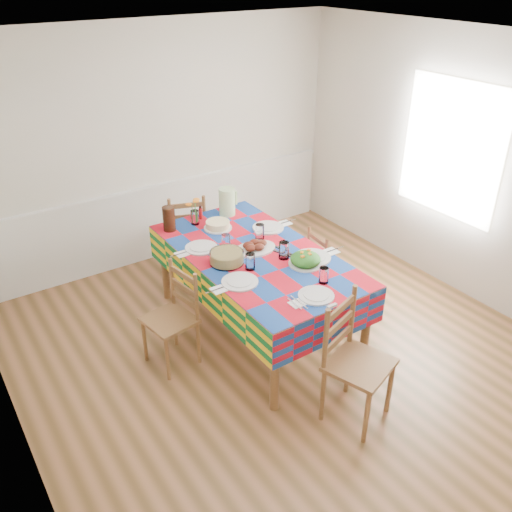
{
  "coord_description": "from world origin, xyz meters",
  "views": [
    {
      "loc": [
        -2.43,
        -3.04,
        3.24
      ],
      "look_at": [
        -0.15,
        0.35,
        0.97
      ],
      "focal_mm": 38.0,
      "sensor_mm": 36.0,
      "label": 1
    }
  ],
  "objects": [
    {
      "name": "setting_near_head",
      "position": [
        0.06,
        -0.24,
        0.87
      ],
      "size": [
        0.48,
        0.32,
        0.14
      ],
      "color": "silver",
      "rests_on": "dining_table"
    },
    {
      "name": "setting_left_far",
      "position": [
        -0.31,
        0.9,
        0.88
      ],
      "size": [
        0.55,
        0.33,
        0.15
      ],
      "rotation": [
        0.0,
        0.0,
        1.57
      ],
      "color": "silver",
      "rests_on": "dining_table"
    },
    {
      "name": "green_pitcher",
      "position": [
        0.23,
        1.46,
        0.99
      ],
      "size": [
        0.17,
        0.17,
        0.29
      ],
      "primitive_type": "cylinder",
      "color": "#C2EBA6",
      "rests_on": "dining_table"
    },
    {
      "name": "wainscot",
      "position": [
        0.0,
        2.48,
        0.49
      ],
      "size": [
        4.41,
        0.06,
        0.92
      ],
      "color": "white",
      "rests_on": "room"
    },
    {
      "name": "hot_sauce",
      "position": [
        -0.05,
        1.52,
        0.92
      ],
      "size": [
        0.04,
        0.04,
        0.15
      ],
      "primitive_type": "cylinder",
      "color": "#B40E13",
      "rests_on": "dining_table"
    },
    {
      "name": "flower_vase",
      "position": [
        -0.16,
        1.45,
        0.96
      ],
      "size": [
        0.17,
        0.14,
        0.28
      ],
      "color": "white",
      "rests_on": "dining_table"
    },
    {
      "name": "serving_utensils",
      "position": [
        0.21,
        0.49,
        0.85
      ],
      "size": [
        0.16,
        0.36,
        0.01
      ],
      "color": "black",
      "rests_on": "dining_table"
    },
    {
      "name": "chair_right",
      "position": [
        0.88,
        0.59,
        0.41
      ],
      "size": [
        0.39,
        0.41,
        0.84
      ],
      "rotation": [
        0.0,
        0.0,
        1.46
      ],
      "color": "brown",
      "rests_on": "room"
    },
    {
      "name": "dining_table",
      "position": [
        0.01,
        0.58,
        0.75
      ],
      "size": [
        1.17,
        2.17,
        0.84
      ],
      "color": "brown",
      "rests_on": "room"
    },
    {
      "name": "cake",
      "position": [
        -0.02,
        1.22,
        0.88
      ],
      "size": [
        0.28,
        0.28,
        0.08
      ],
      "color": "silver",
      "rests_on": "dining_table"
    },
    {
      "name": "chair_near",
      "position": [
        -0.01,
        -0.79,
        0.52
      ],
      "size": [
        0.58,
        0.57,
        1.05
      ],
      "rotation": [
        0.0,
        0.0,
        0.33
      ],
      "color": "brown",
      "rests_on": "room"
    },
    {
      "name": "setting_right_near",
      "position": [
        0.3,
        0.27,
        0.88
      ],
      "size": [
        0.63,
        0.36,
        0.16
      ],
      "rotation": [
        0.0,
        0.0,
        -1.57
      ],
      "color": "silver",
      "rests_on": "dining_table"
    },
    {
      "name": "chair_left",
      "position": [
        -0.86,
        0.59,
        0.46
      ],
      "size": [
        0.45,
        0.47,
        0.93
      ],
      "rotation": [
        0.0,
        0.0,
        -1.41
      ],
      "color": "brown",
      "rests_on": "room"
    },
    {
      "name": "pasta_bowl",
      "position": [
        -0.31,
        0.58,
        0.9
      ],
      "size": [
        0.31,
        0.31,
        0.11
      ],
      "color": "white",
      "rests_on": "dining_table"
    },
    {
      "name": "setting_left_near",
      "position": [
        -0.33,
        0.28,
        0.88
      ],
      "size": [
        0.57,
        0.34,
        0.15
      ],
      "rotation": [
        0.0,
        0.0,
        1.57
      ],
      "color": "silver",
      "rests_on": "dining_table"
    },
    {
      "name": "room",
      "position": [
        0.0,
        0.0,
        1.35
      ],
      "size": [
        4.58,
        5.08,
        2.78
      ],
      "color": "brown",
      "rests_on": "ground"
    },
    {
      "name": "name_card",
      "position": [
        0.01,
        -0.47,
        0.85
      ],
      "size": [
        0.09,
        0.03,
        0.02
      ],
      "primitive_type": "cube",
      "color": "silver",
      "rests_on": "dining_table"
    },
    {
      "name": "window_right",
      "position": [
        2.23,
        0.3,
        1.5
      ],
      "size": [
        0.0,
        1.4,
        1.4
      ],
      "primitive_type": "plane",
      "rotation": [
        0.0,
        -1.57,
        0.0
      ],
      "color": "white",
      "rests_on": "room"
    },
    {
      "name": "salad_platter",
      "position": [
        0.25,
        0.16,
        0.89
      ],
      "size": [
        0.3,
        0.3,
        0.13
      ],
      "color": "silver",
      "rests_on": "dining_table"
    },
    {
      "name": "meat_platter",
      "position": [
        0.03,
        0.64,
        0.87
      ],
      "size": [
        0.41,
        0.29,
        0.08
      ],
      "color": "silver",
      "rests_on": "dining_table"
    },
    {
      "name": "tea_pitcher",
      "position": [
        -0.44,
        1.46,
        0.97
      ],
      "size": [
        0.12,
        0.12,
        0.25
      ],
      "primitive_type": "cylinder",
      "color": "black",
      "rests_on": "dining_table"
    },
    {
      "name": "setting_right_far",
      "position": [
        0.33,
        0.89,
        0.88
      ],
      "size": [
        0.59,
        0.34,
        0.15
      ],
      "rotation": [
        0.0,
        0.0,
        -1.57
      ],
      "color": "silver",
      "rests_on": "dining_table"
    },
    {
      "name": "chair_far",
      "position": [
        -0.01,
        1.95,
        0.48
      ],
      "size": [
        0.55,
        0.54,
        0.98
      ],
      "rotation": [
        0.0,
        0.0,
        2.78
      ],
      "color": "brown",
      "rests_on": "room"
    }
  ]
}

